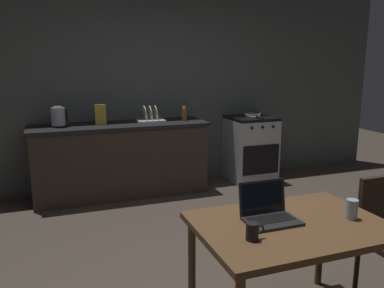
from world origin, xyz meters
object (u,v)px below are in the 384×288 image
Objects in this scene: frying_pan at (253,115)px; coffee_mug at (253,231)px; dining_table at (291,234)px; dish_rack at (150,118)px; stove_oven at (250,149)px; drinking_glass at (352,209)px; bottle at (184,112)px; electric_kettle at (58,117)px; laptop at (269,213)px; cereal_box at (100,114)px.

coffee_mug is (-1.64, -3.00, -0.18)m from frying_pan.
dish_rack reaches higher than dining_table.
stove_oven reaches higher than drinking_glass.
frying_pan is 1.18× the size of dish_rack.
frying_pan is (1.31, 2.88, 0.30)m from dining_table.
bottle is 1.96× the size of drinking_glass.
bottle is at bearing 83.89° from dining_table.
electric_kettle is at bearing 112.95° from dining_table.
electric_kettle is 3.17m from coffee_mug.
dish_rack is (-0.03, 2.82, 0.20)m from laptop.
dish_rack is at bearing 99.88° from drinking_glass.
frying_pan reaches higher than coffee_mug.
stove_oven is 3.72× the size of cereal_box.
dish_rack is at bearing 173.49° from bottle.
stove_oven is at bearing -0.10° from dish_rack.
electric_kettle is at bearing 179.33° from frying_pan.
dish_rack is (-1.45, 0.03, 0.02)m from frying_pan.
frying_pan is 3.42m from coffee_mug.
stove_oven is 3.17m from laptop.
frying_pan is 3.09m from drinking_glass.
bottle is (0.31, 2.86, 0.39)m from dining_table.
frying_pan is at bearing 65.45° from dining_table.
electric_kettle is at bearing 106.58° from coffee_mug.
bottle is (-1.00, -0.05, 0.57)m from stove_oven.
laptop is 0.80× the size of frying_pan.
frying_pan reaches higher than drinking_glass.
electric_kettle reaches higher than dining_table.
frying_pan is 2.06m from cereal_box.
laptop is 0.94× the size of dish_rack.
frying_pan is at bearing 74.09° from laptop.
laptop is 2.92× the size of coffee_mug.
electric_kettle is 3.40m from drinking_glass.
coffee_mug is at bearing -93.73° from dish_rack.
frying_pan is (2.54, -0.03, -0.09)m from electric_kettle.
frying_pan is at bearing -1.38° from cereal_box.
dining_table is at bearing -96.11° from bottle.
dish_rack is at bearing 92.61° from dining_table.
dish_rack reaches higher than frying_pan.
dish_rack is at bearing -1.86° from cereal_box.
drinking_glass is 0.36× the size of dish_rack.
frying_pan is (0.01, -0.03, 0.48)m from stove_oven.
dining_table is 10.46× the size of coffee_mug.
cereal_box reaches higher than drinking_glass.
coffee_mug is at bearing -160.03° from dining_table.
electric_kettle reaches higher than drinking_glass.
drinking_glass is at bearing 3.90° from coffee_mug.
electric_kettle and cereal_box have the same top height.
electric_kettle reaches higher than laptop.
laptop is at bearing -116.95° from frying_pan.
dining_table is 2.85× the size of frying_pan.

